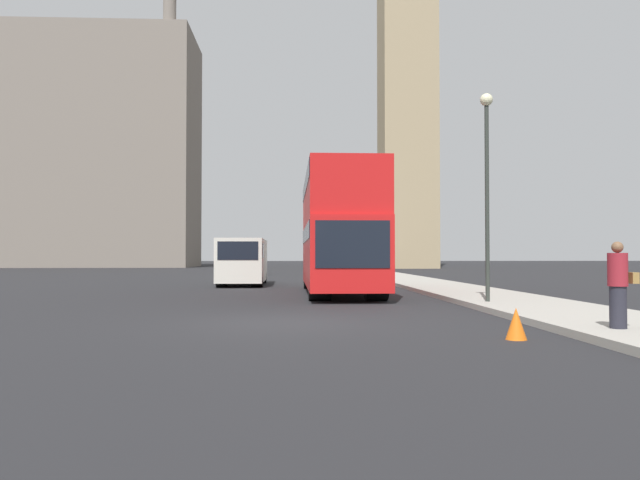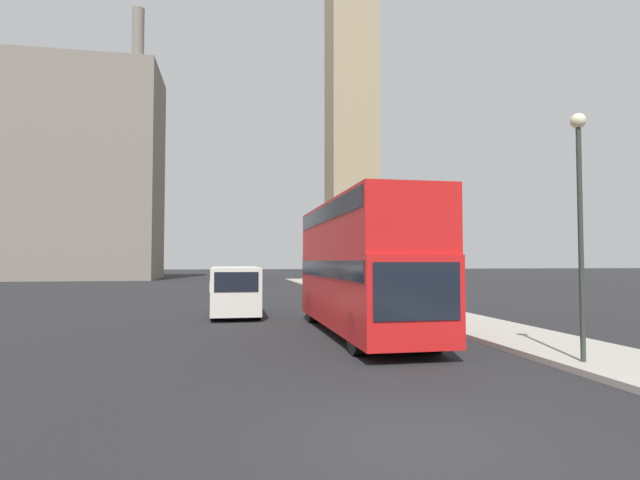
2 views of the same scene
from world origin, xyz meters
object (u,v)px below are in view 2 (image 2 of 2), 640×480
Objects in this scene: white_van at (235,289)px; parked_sedan at (222,284)px; clock_tower at (351,48)px; red_double_decker_bus at (361,261)px; street_lamp at (580,198)px.

white_van is 16.79m from parked_sedan.
white_van is at bearing -111.36° from clock_tower.
white_van reaches higher than parked_sedan.
clock_tower is 55.95m from red_double_decker_bus.
street_lamp reaches higher than white_van.
red_double_decker_bus is at bearing -59.07° from white_van.
red_double_decker_bus is (-11.45, -46.83, -28.39)m from clock_tower.
red_double_decker_bus is 1.76× the size of street_lamp.
red_double_decker_bus is 2.25× the size of parked_sedan.
street_lamp reaches higher than parked_sedan.
red_double_decker_bus is 24.27m from parked_sedan.
parked_sedan is at bearing -125.27° from clock_tower.
parked_sedan is at bearing 101.70° from red_double_decker_bus.
street_lamp is at bearing -58.73° from red_double_decker_bus.
street_lamp is at bearing -58.91° from white_van.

